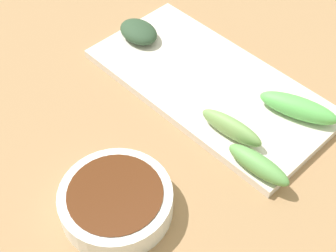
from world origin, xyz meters
The scene contains 7 objects.
tabletop centered at (0.00, 0.00, 0.01)m, with size 2.10×2.10×0.02m, color #9F7750.
sauce_bowl centered at (-0.11, -0.03, 0.04)m, with size 0.12×0.12×0.03m.
serving_plate centered at (0.10, 0.03, 0.03)m, with size 0.17×0.33×0.01m, color silver.
broccoli_stalk_0 centered at (0.03, -0.11, 0.04)m, with size 0.02×0.08×0.02m, color #619F51.
broccoli_stalk_1 centered at (0.13, -0.09, 0.05)m, with size 0.03×0.10×0.03m, color #5CB755.
broccoli_stalk_2 centered at (0.05, -0.06, 0.05)m, with size 0.02×0.08×0.03m, color #78A458.
broccoli_leafy_3 centered at (0.09, 0.16, 0.04)m, with size 0.04×0.06×0.02m, color #2F4831.
Camera 1 is at (-0.27, -0.28, 0.49)m, focal length 52.36 mm.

